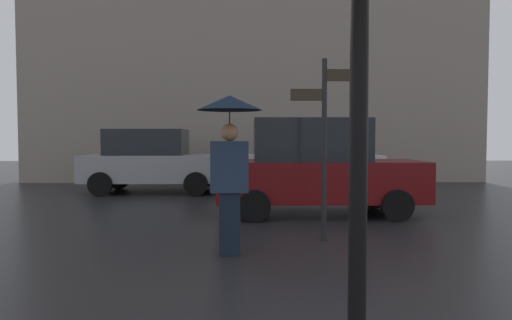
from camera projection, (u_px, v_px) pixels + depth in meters
name	position (u px, v px, depth m)	size (l,w,h in m)	color
pedestrian_with_umbrella	(230.00, 140.00, 6.21)	(0.88, 0.88, 2.16)	black
parked_car_left	(316.00, 167.00, 9.57)	(4.19, 1.86, 1.99)	#590C0F
parked_car_right	(304.00, 161.00, 13.43)	(4.23, 1.87, 1.81)	silver
parked_car_distant	(152.00, 160.00, 13.55)	(4.02, 2.03, 1.85)	gray
street_signpost	(325.00, 131.00, 7.07)	(1.08, 0.08, 2.80)	black
building_block	(254.00, 9.00, 17.52)	(16.79, 2.47, 12.98)	gray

